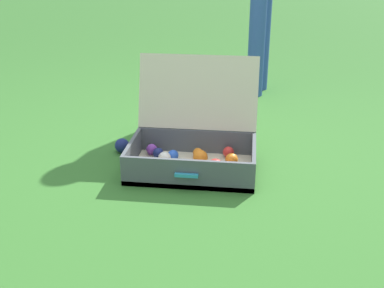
% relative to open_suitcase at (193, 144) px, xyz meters
% --- Properties ---
extents(ground_plane, '(16.00, 16.00, 0.00)m').
position_rel_open_suitcase_xyz_m(ground_plane, '(0.03, -0.12, -0.12)').
color(ground_plane, '#336B28').
extents(open_suitcase, '(0.63, 0.54, 0.53)m').
position_rel_open_suitcase_xyz_m(open_suitcase, '(0.00, 0.00, 0.00)').
color(open_suitcase, beige).
rests_on(open_suitcase, ground).
extents(stray_ball_on_grass, '(0.08, 0.08, 0.08)m').
position_rel_open_suitcase_xyz_m(stray_ball_on_grass, '(-0.41, 0.12, -0.08)').
color(stray_ball_on_grass, navy).
rests_on(stray_ball_on_grass, ground).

